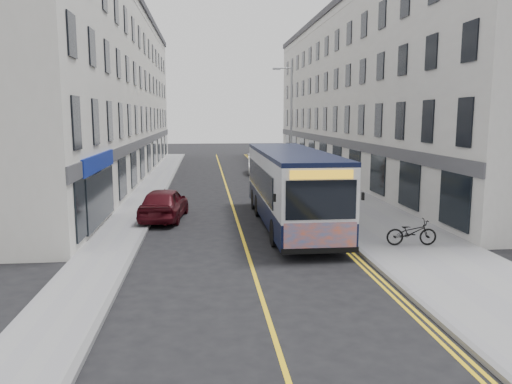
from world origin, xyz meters
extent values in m
plane|color=black|center=(0.00, 0.00, 0.00)|extent=(140.00, 140.00, 0.00)
cube|color=gray|center=(6.25, 12.00, 0.06)|extent=(4.50, 64.00, 0.12)
cube|color=gray|center=(-5.00, 12.00, 0.06)|extent=(2.00, 64.00, 0.12)
cube|color=slate|center=(4.00, 12.00, 0.07)|extent=(0.18, 64.00, 0.13)
cube|color=slate|center=(-4.00, 12.00, 0.07)|extent=(0.18, 64.00, 0.13)
cube|color=yellow|center=(0.00, 12.00, 0.00)|extent=(0.12, 64.00, 0.01)
cube|color=yellow|center=(3.55, 12.00, 0.00)|extent=(0.10, 64.00, 0.01)
cube|color=yellow|center=(3.75, 12.00, 0.00)|extent=(0.10, 64.00, 0.01)
cube|color=silver|center=(11.50, 21.00, 6.50)|extent=(6.00, 46.00, 13.00)
cube|color=silver|center=(-9.00, 21.00, 6.50)|extent=(6.00, 46.00, 13.00)
cylinder|color=gray|center=(4.25, 14.00, 4.00)|extent=(0.14, 0.14, 8.00)
cylinder|color=gray|center=(3.75, 14.00, 7.90)|extent=(1.00, 0.08, 0.08)
cube|color=gray|center=(3.25, 14.00, 7.85)|extent=(0.50, 0.18, 0.12)
cube|color=black|center=(2.28, 2.71, 0.83)|extent=(2.61, 11.47, 0.94)
cube|color=silver|center=(2.28, 2.71, 2.24)|extent=(2.61, 11.47, 1.88)
cube|color=black|center=(2.28, 2.71, 3.26)|extent=(2.63, 11.47, 0.17)
cube|color=black|center=(0.96, 3.34, 2.03)|extent=(0.04, 8.97, 1.20)
cube|color=black|center=(3.61, 3.34, 2.03)|extent=(0.04, 8.97, 1.20)
cube|color=black|center=(2.28, -3.04, 2.14)|extent=(2.35, 0.04, 1.30)
cube|color=#F95515|center=(2.28, -3.04, 0.89)|extent=(2.45, 0.04, 0.99)
cube|color=gold|center=(2.28, -3.05, 2.97)|extent=(2.09, 0.04, 0.29)
cylinder|color=black|center=(1.10, -0.73, 0.52)|extent=(0.29, 1.04, 1.04)
cylinder|color=black|center=(3.46, -0.73, 0.52)|extent=(0.29, 1.04, 1.04)
cylinder|color=black|center=(1.10, 5.01, 0.52)|extent=(0.29, 1.04, 1.04)
cylinder|color=black|center=(3.46, 5.01, 0.52)|extent=(0.29, 1.04, 1.04)
cylinder|color=black|center=(1.10, 6.88, 0.52)|extent=(0.29, 1.04, 1.04)
cylinder|color=black|center=(3.46, 6.88, 0.52)|extent=(0.29, 1.04, 1.04)
imported|color=black|center=(6.07, -1.52, 0.61)|extent=(1.90, 0.78, 0.97)
imported|color=brown|center=(6.36, 13.25, 1.07)|extent=(0.75, 0.54, 1.90)
imported|color=black|center=(7.83, 14.85, 0.91)|extent=(0.97, 0.94, 1.58)
imported|color=white|center=(2.99, 22.86, 0.75)|extent=(1.94, 4.65, 1.50)
imported|color=#450B13|center=(-3.40, 4.65, 0.77)|extent=(2.32, 4.71, 1.54)
camera|label=1|loc=(-1.48, -18.74, 4.85)|focal=35.00mm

